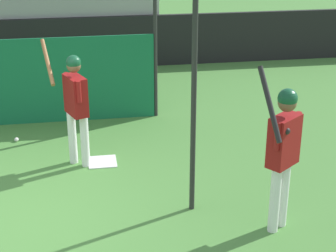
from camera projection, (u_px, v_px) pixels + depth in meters
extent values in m
plane|color=#477F38|center=(9.00, 222.00, 7.28)|extent=(60.00, 60.00, 0.00)
cube|color=black|center=(35.00, 45.00, 13.25)|extent=(24.00, 0.12, 1.24)
cube|color=#195B33|center=(10.00, 14.00, 13.33)|extent=(0.45, 0.40, 0.10)
cube|color=#195B33|center=(10.00, 3.00, 13.40)|extent=(0.45, 0.06, 0.40)
cube|color=#195B33|center=(34.00, 13.00, 13.41)|extent=(0.45, 0.40, 0.10)
cube|color=#195B33|center=(33.00, 2.00, 13.48)|extent=(0.45, 0.06, 0.40)
cube|color=#195B33|center=(57.00, 12.00, 13.49)|extent=(0.45, 0.40, 0.10)
cube|color=#195B33|center=(56.00, 1.00, 13.56)|extent=(0.45, 0.06, 0.40)
cube|color=#195B33|center=(80.00, 12.00, 13.57)|extent=(0.45, 0.40, 0.10)
cube|color=#195B33|center=(79.00, 1.00, 13.64)|extent=(0.45, 0.06, 0.40)
cube|color=#195B33|center=(103.00, 11.00, 13.65)|extent=(0.45, 0.40, 0.10)
cube|color=#195B33|center=(102.00, 0.00, 13.72)|extent=(0.45, 0.06, 0.40)
cube|color=#195B33|center=(125.00, 10.00, 13.73)|extent=(0.45, 0.40, 0.10)
cylinder|color=#282828|center=(194.00, 101.00, 7.00)|extent=(0.07, 0.07, 3.08)
cylinder|color=#282828|center=(155.00, 36.00, 10.17)|extent=(0.07, 0.07, 3.08)
cube|color=#14663D|center=(53.00, 81.00, 10.16)|extent=(3.71, 0.03, 1.59)
cube|color=white|center=(102.00, 162.00, 8.88)|extent=(0.44, 0.44, 0.02)
cylinder|color=white|center=(85.00, 141.00, 8.62)|extent=(0.17, 0.17, 0.84)
cylinder|color=white|center=(72.00, 138.00, 8.73)|extent=(0.17, 0.17, 0.84)
cube|color=maroon|center=(76.00, 95.00, 8.40)|extent=(0.37, 0.51, 0.60)
sphere|color=brown|center=(74.00, 66.00, 8.22)|extent=(0.21, 0.21, 0.21)
sphere|color=#144C2D|center=(73.00, 63.00, 8.20)|extent=(0.22, 0.22, 0.22)
cylinder|color=maroon|center=(79.00, 92.00, 8.14)|extent=(0.09, 0.09, 0.33)
cylinder|color=maroon|center=(67.00, 83.00, 8.52)|extent=(0.09, 0.09, 0.33)
cylinder|color=brown|center=(48.00, 62.00, 8.28)|extent=(0.21, 0.74, 0.55)
sphere|color=brown|center=(72.00, 76.00, 8.49)|extent=(0.08, 0.08, 0.08)
cylinder|color=white|center=(283.00, 194.00, 7.05)|extent=(0.18, 0.18, 0.89)
cylinder|color=white|center=(275.00, 200.00, 6.92)|extent=(0.18, 0.18, 0.89)
cube|color=maroon|center=(284.00, 141.00, 6.69)|extent=(0.47, 0.43, 0.63)
sphere|color=brown|center=(287.00, 102.00, 6.50)|extent=(0.22, 0.22, 0.22)
sphere|color=#144C2D|center=(288.00, 98.00, 6.48)|extent=(0.23, 0.23, 0.23)
cylinder|color=maroon|center=(298.00, 126.00, 6.76)|extent=(0.10, 0.10, 0.35)
cylinder|color=maroon|center=(277.00, 136.00, 6.46)|extent=(0.10, 0.10, 0.35)
cylinder|color=black|center=(270.00, 104.00, 6.24)|extent=(0.18, 0.56, 0.77)
sphere|color=black|center=(287.00, 131.00, 6.46)|extent=(0.08, 0.08, 0.08)
sphere|color=white|center=(17.00, 140.00, 9.61)|extent=(0.07, 0.07, 0.07)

